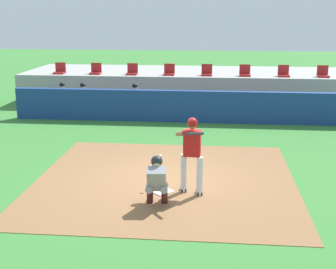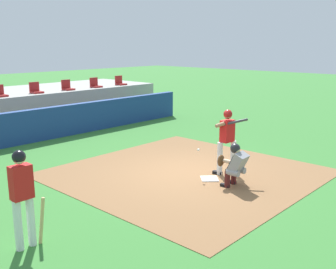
% 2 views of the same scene
% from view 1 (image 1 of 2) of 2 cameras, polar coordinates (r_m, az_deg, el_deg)
% --- Properties ---
extents(ground_plane, '(80.00, 80.00, 0.00)m').
position_cam_1_polar(ground_plane, '(11.93, -0.34, -5.50)').
color(ground_plane, '#387A33').
extents(dirt_infield, '(6.40, 6.40, 0.01)m').
position_cam_1_polar(dirt_infield, '(11.92, -0.34, -5.48)').
color(dirt_infield, olive).
rests_on(dirt_infield, ground).
extents(home_plate, '(0.62, 0.62, 0.02)m').
position_cam_1_polar(home_plate, '(11.17, -0.77, -6.79)').
color(home_plate, white).
rests_on(home_plate, dirt_infield).
extents(batter_at_plate, '(0.67, 0.78, 1.80)m').
position_cam_1_polar(batter_at_plate, '(10.75, 2.85, -1.97)').
color(batter_at_plate, silver).
rests_on(batter_at_plate, ground).
extents(catcher_crouched, '(0.50, 1.48, 1.13)m').
position_cam_1_polar(catcher_crouched, '(10.26, -1.38, -5.30)').
color(catcher_crouched, gray).
rests_on(catcher_crouched, ground).
extents(dugout_wall, '(13.00, 0.30, 1.20)m').
position_cam_1_polar(dugout_wall, '(18.02, 1.83, 3.41)').
color(dugout_wall, navy).
rests_on(dugout_wall, ground).
extents(dugout_bench, '(11.80, 0.44, 0.45)m').
position_cam_1_polar(dugout_bench, '(19.07, 2.03, 2.88)').
color(dugout_bench, olive).
rests_on(dugout_bench, ground).
extents(dugout_player_0, '(0.49, 0.70, 1.30)m').
position_cam_1_polar(dugout_player_0, '(19.78, -12.62, 4.29)').
color(dugout_player_0, '#939399').
rests_on(dugout_player_0, ground).
extents(dugout_player_1, '(0.49, 0.70, 1.30)m').
position_cam_1_polar(dugout_player_1, '(19.53, -10.24, 4.28)').
color(dugout_player_1, '#939399').
rests_on(dugout_player_1, ground).
extents(dugout_player_2, '(0.49, 0.70, 1.30)m').
position_cam_1_polar(dugout_player_2, '(19.06, -4.04, 4.23)').
color(dugout_player_2, '#939399').
rests_on(dugout_player_2, ground).
extents(stands_platform, '(15.00, 4.40, 1.40)m').
position_cam_1_polar(stands_platform, '(22.33, 2.61, 5.84)').
color(stands_platform, '#9E9E99').
rests_on(stands_platform, ground).
extents(stadium_seat_0, '(0.46, 0.46, 0.48)m').
position_cam_1_polar(stadium_seat_0, '(21.78, -12.84, 7.49)').
color(stadium_seat_0, '#A51E1E').
rests_on(stadium_seat_0, stands_platform).
extents(stadium_seat_1, '(0.46, 0.46, 0.48)m').
position_cam_1_polar(stadium_seat_1, '(21.33, -8.65, 7.55)').
color(stadium_seat_1, '#A51E1E').
rests_on(stadium_seat_1, stands_platform).
extents(stadium_seat_2, '(0.46, 0.46, 0.48)m').
position_cam_1_polar(stadium_seat_2, '(20.99, -4.31, 7.56)').
color(stadium_seat_2, '#A51E1E').
rests_on(stadium_seat_2, stands_platform).
extents(stadium_seat_3, '(0.46, 0.46, 0.48)m').
position_cam_1_polar(stadium_seat_3, '(20.77, 0.15, 7.52)').
color(stadium_seat_3, '#A51E1E').
rests_on(stadium_seat_3, stands_platform).
extents(stadium_seat_4, '(0.46, 0.46, 0.48)m').
position_cam_1_polar(stadium_seat_4, '(20.68, 4.67, 7.44)').
color(stadium_seat_4, '#A51E1E').
rests_on(stadium_seat_4, stands_platform).
extents(stadium_seat_5, '(0.46, 0.46, 0.48)m').
position_cam_1_polar(stadium_seat_5, '(20.71, 9.21, 7.32)').
color(stadium_seat_5, '#A51E1E').
rests_on(stadium_seat_5, stands_platform).
extents(stadium_seat_6, '(0.46, 0.46, 0.48)m').
position_cam_1_polar(stadium_seat_6, '(20.87, 13.70, 7.15)').
color(stadium_seat_6, '#A51E1E').
rests_on(stadium_seat_6, stands_platform).
extents(stadium_seat_7, '(0.46, 0.46, 0.48)m').
position_cam_1_polar(stadium_seat_7, '(21.16, 18.09, 6.94)').
color(stadium_seat_7, '#A51E1E').
rests_on(stadium_seat_7, stands_platform).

